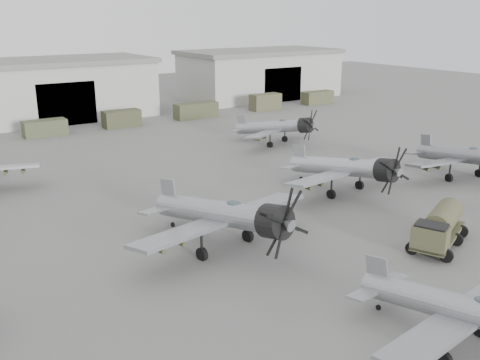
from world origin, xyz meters
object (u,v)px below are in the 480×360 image
object	(u,v)px
aircraft_near_1	(471,312)
aircraft_mid_2	(348,168)
aircraft_far_1	(279,127)
aircraft_mid_1	(227,215)
fuel_tanker	(440,225)
aircraft_mid_3	(468,156)

from	to	relation	value
aircraft_near_1	aircraft_mid_2	world-z (taller)	aircraft_mid_2
aircraft_far_1	aircraft_mid_1	bearing A→B (deg)	-156.57
aircraft_mid_1	fuel_tanker	world-z (taller)	aircraft_mid_1
aircraft_mid_3	fuel_tanker	distance (m)	17.06
aircraft_far_1	aircraft_mid_2	bearing A→B (deg)	-131.96
fuel_tanker	aircraft_mid_2	bearing A→B (deg)	53.36
aircraft_mid_3	aircraft_far_1	bearing A→B (deg)	116.30
aircraft_mid_3	aircraft_far_1	xyz separation A→B (m)	(-6.01, 21.02, -0.12)
aircraft_mid_3	fuel_tanker	size ratio (longest dim) A/B	1.82
aircraft_mid_2	aircraft_mid_1	bearing A→B (deg)	-171.36
aircraft_near_1	fuel_tanker	xyz separation A→B (m)	(9.04, 8.28, -0.62)
aircraft_mid_3	aircraft_far_1	size ratio (longest dim) A/B	1.08
fuel_tanker	aircraft_near_1	bearing A→B (deg)	-160.97
aircraft_mid_3	fuel_tanker	xyz separation A→B (m)	(-14.99, -8.11, -0.81)
aircraft_mid_3	aircraft_near_1	bearing A→B (deg)	-135.39
aircraft_near_1	aircraft_mid_3	xyz separation A→B (m)	(24.03, 16.38, 0.19)
aircraft_near_1	aircraft_far_1	bearing A→B (deg)	57.62
aircraft_mid_1	fuel_tanker	distance (m)	14.27
aircraft_near_1	aircraft_far_1	distance (m)	41.52
aircraft_mid_2	fuel_tanker	distance (m)	11.60
aircraft_mid_3	aircraft_mid_1	bearing A→B (deg)	-167.79
aircraft_mid_2	aircraft_mid_3	bearing A→B (deg)	-20.83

